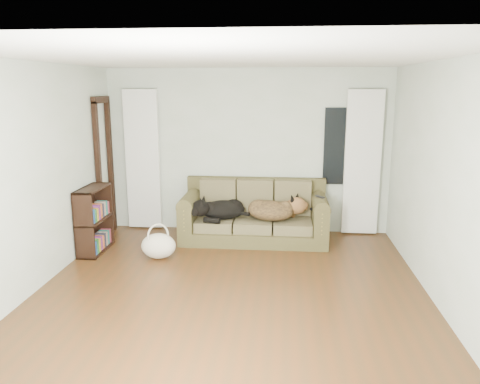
# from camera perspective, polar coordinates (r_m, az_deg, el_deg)

# --- Properties ---
(floor) EXTENTS (5.00, 5.00, 0.00)m
(floor) POSITION_cam_1_polar(r_m,az_deg,el_deg) (5.46, -1.19, -12.34)
(floor) COLOR #3E2712
(floor) RESTS_ON ground
(ceiling) EXTENTS (5.00, 5.00, 0.00)m
(ceiling) POSITION_cam_1_polar(r_m,az_deg,el_deg) (4.96, -1.34, 16.04)
(ceiling) COLOR white
(ceiling) RESTS_ON ground
(wall_back) EXTENTS (4.50, 0.04, 2.60)m
(wall_back) POSITION_cam_1_polar(r_m,az_deg,el_deg) (7.51, 0.92, 4.97)
(wall_back) COLOR beige
(wall_back) RESTS_ON ground
(wall_left) EXTENTS (0.04, 5.00, 2.60)m
(wall_left) POSITION_cam_1_polar(r_m,az_deg,el_deg) (5.76, -24.12, 1.46)
(wall_left) COLOR beige
(wall_left) RESTS_ON ground
(wall_right) EXTENTS (0.04, 5.00, 2.60)m
(wall_right) POSITION_cam_1_polar(r_m,az_deg,el_deg) (5.29, 23.72, 0.60)
(wall_right) COLOR beige
(wall_right) RESTS_ON ground
(curtain_left) EXTENTS (0.55, 0.08, 2.25)m
(curtain_left) POSITION_cam_1_polar(r_m,az_deg,el_deg) (7.77, -11.76, 3.85)
(curtain_left) COLOR white
(curtain_left) RESTS_ON ground
(curtain_right) EXTENTS (0.55, 0.08, 2.25)m
(curtain_right) POSITION_cam_1_polar(r_m,az_deg,el_deg) (7.53, 14.69, 3.42)
(curtain_right) COLOR white
(curtain_right) RESTS_ON ground
(window_pane) EXTENTS (0.50, 0.03, 1.20)m
(window_pane) POSITION_cam_1_polar(r_m,az_deg,el_deg) (7.49, 12.08, 5.45)
(window_pane) COLOR black
(window_pane) RESTS_ON wall_back
(door_casing) EXTENTS (0.07, 0.60, 2.10)m
(door_casing) POSITION_cam_1_polar(r_m,az_deg,el_deg) (7.60, -16.15, 2.66)
(door_casing) COLOR black
(door_casing) RESTS_ON ground
(sofa) EXTENTS (2.20, 0.95, 0.90)m
(sofa) POSITION_cam_1_polar(r_m,az_deg,el_deg) (7.15, 1.73, -2.38)
(sofa) COLOR #34321A
(sofa) RESTS_ON floor
(dog_black_lab) EXTENTS (0.76, 0.60, 0.29)m
(dog_black_lab) POSITION_cam_1_polar(r_m,az_deg,el_deg) (7.10, -2.40, -2.25)
(dog_black_lab) COLOR black
(dog_black_lab) RESTS_ON sofa
(dog_shepherd) EXTENTS (0.84, 0.68, 0.32)m
(dog_shepherd) POSITION_cam_1_polar(r_m,az_deg,el_deg) (7.05, 4.11, -2.29)
(dog_shepherd) COLOR black
(dog_shepherd) RESTS_ON sofa
(tv_remote) EXTENTS (0.14, 0.19, 0.02)m
(tv_remote) POSITION_cam_1_polar(r_m,az_deg,el_deg) (6.98, 9.70, -0.56)
(tv_remote) COLOR black
(tv_remote) RESTS_ON sofa
(tote_bag) EXTENTS (0.59, 0.53, 0.35)m
(tote_bag) POSITION_cam_1_polar(r_m,az_deg,el_deg) (6.57, -9.90, -6.61)
(tote_bag) COLOR beige
(tote_bag) RESTS_ON floor
(bookshelf) EXTENTS (0.32, 0.76, 0.93)m
(bookshelf) POSITION_cam_1_polar(r_m,az_deg,el_deg) (6.96, -17.37, -2.97)
(bookshelf) COLOR black
(bookshelf) RESTS_ON floor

